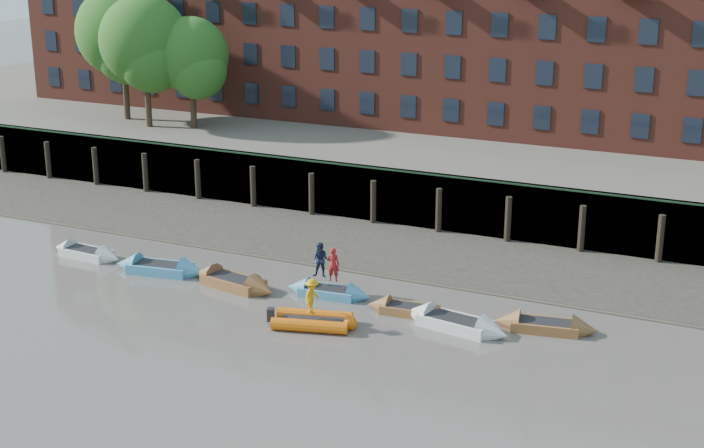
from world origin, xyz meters
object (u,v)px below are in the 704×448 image
Objects in this scene: rowboat_3 at (328,292)px; rib_tender at (316,321)px; person_rower_a at (333,264)px; rowboat_0 at (87,253)px; person_rower_b at (321,260)px; rowboat_2 at (233,282)px; person_rib_crew at (312,297)px; rowboat_1 at (160,268)px; rowboat_4 at (410,310)px; rowboat_5 at (455,323)px; rowboat_6 at (545,326)px.

rib_tender is at bearing -77.47° from rowboat_3.
rowboat_3 is 1.44m from person_rower_a.
person_rower_b is (13.46, 0.58, 1.44)m from rowboat_0.
rowboat_2 is 1.18× the size of rowboat_3.
person_rib_crew reaches higher than rib_tender.
person_rower_a reaches higher than rowboat_2.
person_rower_a reaches higher than rib_tender.
rowboat_3 is 2.51× the size of person_rower_b.
rowboat_1 reaches higher than rowboat_0.
rowboat_0 is 18.19m from rowboat_4.
rowboat_4 is 4.41m from rib_tender.
rib_tender is (-5.55, -2.39, 0.02)m from rowboat_5.
rowboat_4 is at bearing 13.60° from rowboat_2.
rowboat_1 is 1.34× the size of rib_tender.
person_rower_b is at bearing 98.07° from rib_tender.
rowboat_6 reaches higher than rowboat_0.
rowboat_1 is 3.12× the size of person_rib_crew.
rowboat_4 is 0.88× the size of rowboat_6.
rowboat_5 reaches higher than rowboat_2.
rowboat_1 is 19.29m from rowboat_6.
rowboat_4 is (13.28, 0.33, -0.05)m from rowboat_1.
person_rower_a is at bearing 179.72° from rowboat_5.
person_rib_crew is (9.97, -2.76, 1.14)m from rowboat_1.
rowboat_5 is at bearing -9.81° from rowboat_1.
rowboat_0 is 0.96× the size of rowboat_6.
rowboat_5 is at bearing -23.32° from person_rower_b.
rowboat_2 is at bearing -174.52° from rowboat_3.
rowboat_1 is 4.35m from rowboat_2.
person_rower_a is at bearing 88.46° from rib_tender.
rowboat_3 is at bearing 21.12° from rowboat_2.
rowboat_5 is 7.37m from person_rower_b.
rowboat_6 is at bearing 5.11° from rowboat_0.
person_rower_a reaches higher than person_rib_crew.
rowboat_4 is at bearing -20.32° from person_rower_b.
rowboat_5 is at bearing -168.40° from rowboat_6.
rib_tender is (15.03, -3.08, 0.05)m from rowboat_0.
rowboat_6 is (3.59, 1.42, -0.03)m from rowboat_5.
rowboat_3 is 1.53m from person_rower_b.
rowboat_0 is at bearing 167.49° from rowboat_1.
rowboat_6 is 2.81× the size of person_rower_a.
rib_tender is at bearing -140.47° from rowboat_4.
rowboat_6 is 2.71× the size of person_rower_b.
rowboat_1 reaches higher than rowboat_4.
rowboat_4 is at bearing 177.09° from rowboat_6.
rowboat_1 is 10.41m from person_rib_crew.
person_rib_crew is at bearing -14.43° from rowboat_2.
rowboat_1 is 0.98× the size of rowboat_5.
rowboat_5 reaches higher than rowboat_1.
rowboat_4 reaches higher than rib_tender.
rowboat_2 is 14.96m from rowboat_6.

